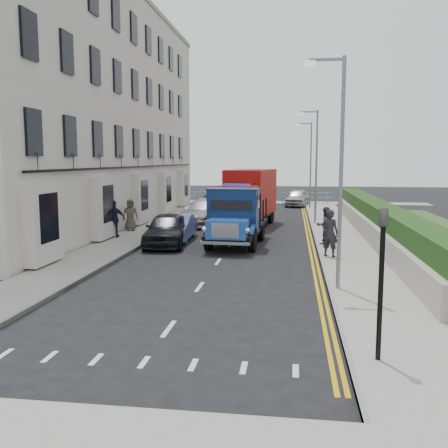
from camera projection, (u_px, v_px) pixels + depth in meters
ground at (210, 273)px, 17.80m from camera, size 120.00×120.00×0.00m
pavement_west at (143, 232)px, 27.34m from camera, size 2.40×38.00×0.12m
pavement_east at (339, 236)px, 25.92m from camera, size 2.60×38.00×0.12m
promenade at (261, 203)px, 46.29m from camera, size 30.00×2.50×0.12m
sea_plane at (274, 186)px, 76.76m from camera, size 120.00×120.00×0.00m
terrace_west at (93, 109)px, 30.94m from camera, size 6.31×30.20×14.25m
garden_east at (377, 221)px, 25.56m from camera, size 1.45×28.00×1.75m
seafront_railing at (261, 198)px, 45.44m from camera, size 13.00×0.08×1.11m
lamp_near at (337, 160)px, 14.76m from camera, size 1.23×0.18×7.00m
lamp_mid at (314, 160)px, 30.48m from camera, size 1.23×0.18×7.00m
lamp_far at (309, 160)px, 40.31m from camera, size 1.23×0.18×7.00m
traffic_signal at (382, 262)px, 9.55m from camera, size 0.16×0.20×3.10m
bedford_lorry at (234, 221)px, 22.83m from camera, size 2.56×5.82×2.69m
red_lorry at (248, 197)px, 29.84m from camera, size 3.21×6.80×3.42m
parked_car_front at (167, 229)px, 23.45m from camera, size 2.17×4.64×1.54m
parked_car_mid at (178, 228)px, 24.98m from camera, size 1.48×3.92×1.28m
parked_car_rear at (203, 212)px, 30.95m from camera, size 2.89×5.61×1.55m
seafront_car_left at (222, 198)px, 44.70m from camera, size 3.11×5.08×1.32m
seafront_car_right at (297, 198)px, 43.50m from camera, size 2.41×4.54×1.47m
pedestrian_east_near at (330, 233)px, 20.09m from camera, size 0.83×0.71×1.92m
pedestrian_east_far at (325, 226)px, 23.11m from camera, size 1.03×0.93×1.73m
pedestrian_west_near at (114, 219)px, 25.12m from camera, size 1.13×0.55×1.87m
pedestrian_west_far at (130, 215)px, 27.57m from camera, size 1.00×0.83×1.74m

